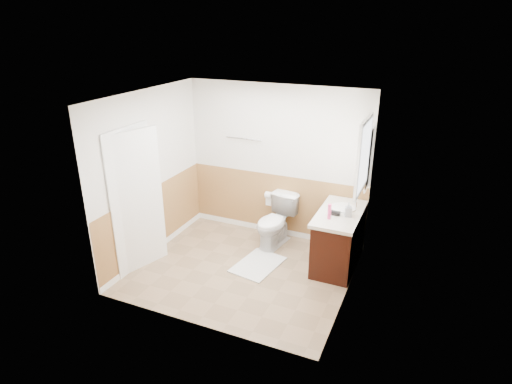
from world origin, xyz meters
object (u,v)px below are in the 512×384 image
at_px(soap_dispenser, 348,209).
at_px(vanity_cabinet, 338,240).
at_px(lotion_bottle, 329,212).
at_px(toilet, 275,222).
at_px(bath_mat, 258,265).

bearing_deg(soap_dispenser, vanity_cabinet, 145.75).
bearing_deg(vanity_cabinet, lotion_bottle, -110.17).
bearing_deg(toilet, vanity_cabinet, -0.88).
height_order(toilet, lotion_bottle, lotion_bottle).
bearing_deg(bath_mat, toilet, 90.00).
xyz_separation_m(vanity_cabinet, lotion_bottle, (-0.10, -0.27, 0.56)).
bearing_deg(vanity_cabinet, soap_dispenser, -34.25).
distance_m(toilet, lotion_bottle, 1.21).
height_order(lotion_bottle, soap_dispenser, lotion_bottle).
distance_m(vanity_cabinet, lotion_bottle, 0.63).
distance_m(bath_mat, vanity_cabinet, 1.24).
height_order(vanity_cabinet, lotion_bottle, lotion_bottle).
bearing_deg(bath_mat, lotion_bottle, 13.07).
height_order(toilet, vanity_cabinet, toilet).
xyz_separation_m(toilet, lotion_bottle, (0.96, -0.47, 0.56)).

